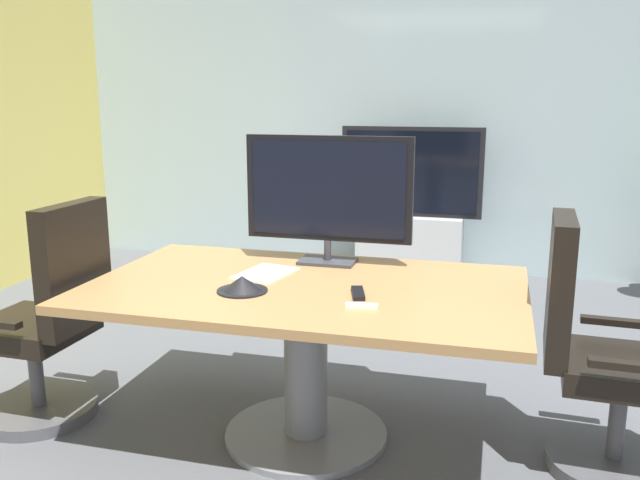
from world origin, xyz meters
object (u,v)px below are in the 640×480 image
(conference_table, at_px, (306,324))
(wall_display_unit, at_px, (410,228))
(tv_monitor, at_px, (328,192))
(remote_control, at_px, (358,293))
(office_chair_right, at_px, (597,368))
(conference_phone, at_px, (242,285))
(office_chair_left, at_px, (49,331))

(conference_table, xyz_separation_m, wall_display_unit, (0.09, 2.92, -0.11))
(tv_monitor, bearing_deg, remote_control, -62.65)
(office_chair_right, distance_m, remote_control, 1.05)
(conference_phone, bearing_deg, conference_table, 37.49)
(conference_phone, bearing_deg, office_chair_right, 9.72)
(tv_monitor, distance_m, conference_phone, 0.71)
(conference_table, distance_m, conference_phone, 0.37)
(conference_table, bearing_deg, wall_display_unit, 88.28)
(office_chair_left, distance_m, remote_control, 1.55)
(conference_table, relative_size, wall_display_unit, 1.47)
(office_chair_left, xyz_separation_m, office_chair_right, (2.51, 0.23, 0.00))
(tv_monitor, bearing_deg, wall_display_unit, 87.98)
(wall_display_unit, bearing_deg, tv_monitor, -92.02)
(conference_table, bearing_deg, conference_phone, -142.51)
(office_chair_right, xyz_separation_m, remote_control, (-0.99, -0.18, 0.30))
(office_chair_left, bearing_deg, wall_display_unit, 157.56)
(conference_table, height_order, conference_phone, conference_phone)
(office_chair_left, height_order, tv_monitor, tv_monitor)
(office_chair_left, distance_m, office_chair_right, 2.52)
(wall_display_unit, bearing_deg, office_chair_right, -67.65)
(conference_table, xyz_separation_m, tv_monitor, (-0.00, 0.41, 0.55))
(office_chair_left, height_order, office_chair_right, same)
(office_chair_right, xyz_separation_m, conference_phone, (-1.49, -0.25, 0.32))
(office_chair_left, bearing_deg, conference_phone, 89.65)
(office_chair_left, bearing_deg, office_chair_right, 96.37)
(office_chair_right, bearing_deg, remote_control, 102.89)
(conference_table, relative_size, remote_control, 11.35)
(conference_table, height_order, wall_display_unit, wall_display_unit)
(office_chair_right, xyz_separation_m, tv_monitor, (-1.26, 0.33, 0.65))
(tv_monitor, bearing_deg, office_chair_right, -14.77)
(wall_display_unit, relative_size, remote_control, 7.71)
(tv_monitor, height_order, remote_control, tv_monitor)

